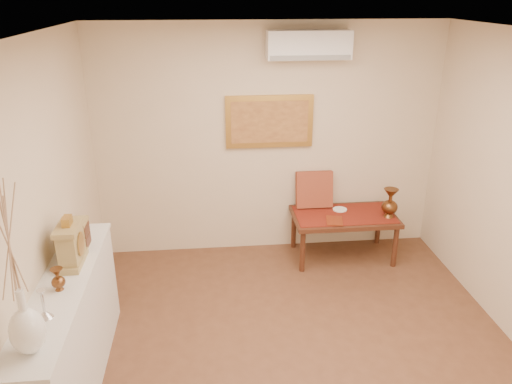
{
  "coord_description": "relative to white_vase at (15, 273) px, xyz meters",
  "views": [
    {
      "loc": [
        -0.72,
        -3.29,
        2.99
      ],
      "look_at": [
        -0.26,
        1.15,
        1.18
      ],
      "focal_mm": 35.0,
      "sensor_mm": 36.0,
      "label": 1
    }
  ],
  "objects": [
    {
      "name": "cushion",
      "position": [
        2.35,
        2.9,
        -0.75
      ],
      "size": [
        0.44,
        0.19,
        0.45
      ],
      "primitive_type": "cube",
      "rotation": [
        -0.21,
        0.0,
        0.0
      ],
      "color": "maroon",
      "rests_on": "table_cloth"
    },
    {
      "name": "wall_back",
      "position": [
        1.81,
        3.01,
        -0.17
      ],
      "size": [
        4.0,
        0.02,
        2.7
      ],
      "primitive_type": "cube",
      "color": "beige",
      "rests_on": "ground"
    },
    {
      "name": "wooden_chest",
      "position": [
        -0.0,
        1.32,
        -0.42
      ],
      "size": [
        0.16,
        0.21,
        0.24
      ],
      "color": "#A28C53",
      "rests_on": "display_ledge"
    },
    {
      "name": "ceiling",
      "position": [
        1.81,
        0.76,
        1.18
      ],
      "size": [
        4.5,
        4.5,
        0.0
      ],
      "primitive_type": "plane",
      "rotation": [
        3.14,
        0.0,
        0.0
      ],
      "color": "white",
      "rests_on": "ground"
    },
    {
      "name": "ac_unit",
      "position": [
        2.21,
        2.88,
        0.92
      ],
      "size": [
        0.9,
        0.25,
        0.3
      ],
      "color": "white",
      "rests_on": "wall_back"
    },
    {
      "name": "floor",
      "position": [
        1.81,
        0.76,
        -1.52
      ],
      "size": [
        4.5,
        4.5,
        0.0
      ],
      "primitive_type": "plane",
      "color": "brown",
      "rests_on": "ground"
    },
    {
      "name": "wall_left",
      "position": [
        -0.19,
        0.76,
        -0.17
      ],
      "size": [
        0.02,
        4.5,
        2.7
      ],
      "primitive_type": "cube",
      "color": "beige",
      "rests_on": "ground"
    },
    {
      "name": "white_vase",
      "position": [
        0.0,
        0.0,
        0.0
      ],
      "size": [
        0.21,
        0.21,
        1.09
      ],
      "primitive_type": null,
      "color": "white",
      "rests_on": "display_ledge"
    },
    {
      "name": "table_cloth",
      "position": [
        2.66,
        2.64,
        -0.97
      ],
      "size": [
        1.14,
        0.59,
        0.01
      ],
      "primitive_type": "cube",
      "color": "maroon",
      "rests_on": "low_table"
    },
    {
      "name": "low_table",
      "position": [
        2.66,
        2.64,
        -1.04
      ],
      "size": [
        1.2,
        0.7,
        0.55
      ],
      "color": "#492416",
      "rests_on": "floor"
    },
    {
      "name": "brass_urn_tall",
      "position": [
        3.15,
        2.52,
        -0.76
      ],
      "size": [
        0.19,
        0.19,
        0.42
      ],
      "primitive_type": null,
      "color": "brown",
      "rests_on": "table_cloth"
    },
    {
      "name": "painting",
      "position": [
        1.81,
        2.98,
        0.08
      ],
      "size": [
        1.0,
        0.06,
        0.6
      ],
      "color": "#B28639",
      "rests_on": "wall_back"
    },
    {
      "name": "brass_urn_small",
      "position": [
        -0.01,
        0.67,
        -0.43
      ],
      "size": [
        0.1,
        0.1,
        0.22
      ],
      "primitive_type": null,
      "color": "brown",
      "rests_on": "display_ledge"
    },
    {
      "name": "display_ledge",
      "position": [
        -0.01,
        0.76,
        -1.03
      ],
      "size": [
        0.37,
        2.02,
        0.98
      ],
      "color": "silver",
      "rests_on": "floor"
    },
    {
      "name": "plate",
      "position": [
        2.64,
        2.76,
        -0.96
      ],
      "size": [
        0.17,
        0.17,
        0.01
      ],
      "primitive_type": "cylinder",
      "color": "white",
      "rests_on": "table_cloth"
    },
    {
      "name": "menu",
      "position": [
        2.5,
        2.46,
        -0.96
      ],
      "size": [
        0.23,
        0.28,
        0.01
      ],
      "primitive_type": "cube",
      "rotation": [
        0.0,
        0.0,
        -0.2
      ],
      "color": "#65210D",
      "rests_on": "table_cloth"
    },
    {
      "name": "mantel_clock",
      "position": [
        0.01,
        1.04,
        -0.37
      ],
      "size": [
        0.17,
        0.36,
        0.41
      ],
      "color": "#A28C53",
      "rests_on": "display_ledge"
    },
    {
      "name": "candlestick",
      "position": [
        -0.01,
        0.34,
        -0.44
      ],
      "size": [
        0.1,
        0.1,
        0.21
      ],
      "primitive_type": null,
      "color": "silver",
      "rests_on": "display_ledge"
    }
  ]
}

